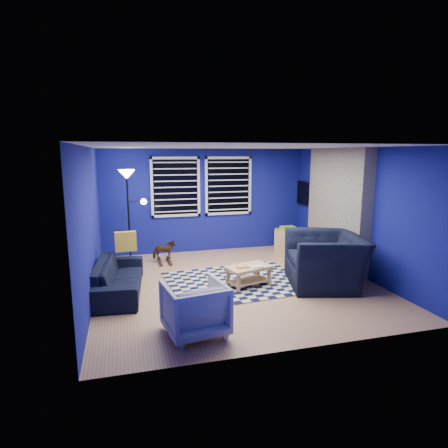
% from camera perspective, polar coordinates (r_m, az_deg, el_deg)
% --- Properties ---
extents(floor, '(5.00, 5.00, 0.00)m').
position_cam_1_polar(floor, '(7.08, 1.77, -8.98)').
color(floor, tan).
rests_on(floor, ground).
extents(ceiling, '(5.00, 5.00, 0.00)m').
position_cam_1_polar(ceiling, '(6.67, 1.90, 11.68)').
color(ceiling, white).
rests_on(ceiling, wall_back).
extents(wall_back, '(5.00, 0.00, 5.00)m').
position_cam_1_polar(wall_back, '(9.16, -2.70, 3.58)').
color(wall_back, navy).
rests_on(wall_back, floor).
extents(wall_left, '(0.00, 5.00, 5.00)m').
position_cam_1_polar(wall_left, '(6.51, -19.75, 0.01)').
color(wall_left, navy).
rests_on(wall_left, floor).
extents(wall_right, '(0.00, 5.00, 5.00)m').
position_cam_1_polar(wall_right, '(7.85, 19.58, 1.77)').
color(wall_right, navy).
rests_on(wall_right, floor).
extents(fireplace, '(0.65, 2.00, 2.50)m').
position_cam_1_polar(fireplace, '(8.20, 16.78, 1.91)').
color(fireplace, gray).
rests_on(fireplace, floor).
extents(window_left, '(1.17, 0.06, 1.42)m').
position_cam_1_polar(window_left, '(8.96, -7.38, 5.59)').
color(window_left, black).
rests_on(window_left, wall_back).
extents(window_right, '(1.17, 0.06, 1.42)m').
position_cam_1_polar(window_right, '(9.22, 0.69, 5.82)').
color(window_right, black).
rests_on(window_right, wall_back).
extents(tv, '(0.07, 1.00, 0.58)m').
position_cam_1_polar(tv, '(9.51, 12.55, 4.51)').
color(tv, black).
rests_on(tv, wall_right).
extents(rug, '(2.69, 2.24, 0.02)m').
position_cam_1_polar(rug, '(7.13, 2.02, -8.78)').
color(rug, black).
rests_on(rug, floor).
extents(sofa, '(1.98, 0.92, 0.56)m').
position_cam_1_polar(sofa, '(6.78, -15.79, -7.81)').
color(sofa, black).
rests_on(sofa, floor).
extents(armchair_big, '(1.72, 1.59, 0.94)m').
position_cam_1_polar(armchair_big, '(7.12, 15.12, -5.30)').
color(armchair_big, black).
rests_on(armchair_big, floor).
extents(armchair_bent, '(0.89, 0.90, 0.72)m').
position_cam_1_polar(armchair_bent, '(5.11, -4.49, -12.68)').
color(armchair_bent, gray).
rests_on(armchair_bent, floor).
extents(rocking_horse, '(0.29, 0.52, 0.42)m').
position_cam_1_polar(rocking_horse, '(8.37, -9.07, -3.99)').
color(rocking_horse, '#482517').
rests_on(rocking_horse, floor).
extents(coffee_table, '(0.89, 0.66, 0.40)m').
position_cam_1_polar(coffee_table, '(6.85, 3.76, -7.25)').
color(coffee_table, tan).
rests_on(coffee_table, rug).
extents(cabinet, '(0.76, 0.65, 0.62)m').
position_cam_1_polar(cabinet, '(9.38, 9.66, -2.43)').
color(cabinet, tan).
rests_on(cabinet, floor).
extents(floor_lamp, '(0.56, 0.34, 2.05)m').
position_cam_1_polar(floor_lamp, '(8.17, -14.36, 5.42)').
color(floor_lamp, black).
rests_on(floor_lamp, floor).
extents(throw_pillow, '(0.40, 0.14, 0.38)m').
position_cam_1_polar(throw_pillow, '(7.32, -14.75, -2.59)').
color(throw_pillow, gold).
rests_on(throw_pillow, sofa).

